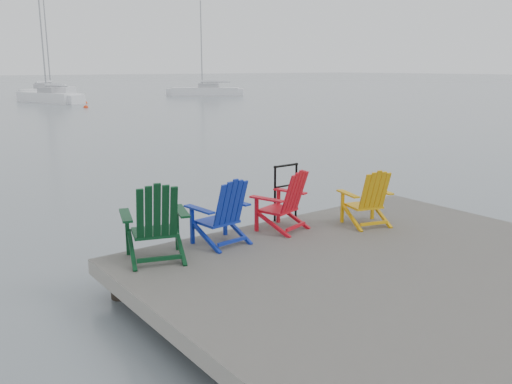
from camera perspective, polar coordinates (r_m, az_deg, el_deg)
ground at (r=7.20m, az=14.23°, el=-11.22°), size 400.00×400.00×0.00m
dock at (r=7.07m, az=14.38°, el=-8.64°), size 6.00×5.00×1.40m
handrail at (r=8.69m, az=3.15°, el=0.61°), size 0.48×0.04×0.90m
chair_green at (r=6.92m, az=-10.55°, el=-3.03°), size 0.98×0.94×1.04m
chair_blue at (r=7.46m, az=-3.56°, el=-2.05°), size 0.80×0.75×0.94m
chair_red at (r=8.10m, az=3.01°, el=-0.86°), size 0.87×0.82×0.92m
chair_yellow at (r=8.51m, az=11.73°, el=-0.57°), size 0.83×0.79×0.89m
sailboat_near at (r=49.13m, az=-20.89°, el=9.24°), size 3.75×7.40×10.06m
sailboat_mid at (r=59.94m, az=-20.93°, el=9.77°), size 7.47×8.72×12.55m
sailboat_far at (r=57.49m, az=-5.29°, el=10.46°), size 6.48×5.69×9.69m
buoy_c at (r=41.77m, az=-17.47°, el=8.47°), size 0.35×0.35×0.35m
buoy_d at (r=46.75m, az=-17.57°, el=8.89°), size 0.40×0.40×0.40m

